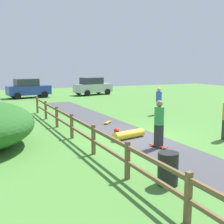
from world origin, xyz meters
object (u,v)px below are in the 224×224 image
at_px(parked_car_blue, 28,88).
at_px(trash_bin, 168,169).
at_px(bystander_blue, 159,100).
at_px(skater_riding, 159,121).
at_px(skateboard_loose, 108,122).
at_px(skater_fallen, 128,134).
at_px(parked_car_silver, 93,86).

bearing_deg(parked_car_blue, trash_bin, -90.63).
bearing_deg(bystander_blue, trash_bin, -123.46).
relative_size(bystander_blue, parked_car_blue, 0.41).
bearing_deg(skater_riding, skateboard_loose, 87.74).
distance_m(skater_fallen, parked_car_blue, 18.81).
distance_m(skateboard_loose, parked_car_silver, 16.28).
height_order(skater_riding, parked_car_silver, parked_car_silver).
height_order(trash_bin, skater_fallen, trash_bin).
distance_m(bystander_blue, parked_car_silver, 14.10).
height_order(trash_bin, parked_car_silver, parked_car_silver).
height_order(bystander_blue, parked_car_blue, parked_car_blue).
distance_m(trash_bin, parked_car_blue, 23.61).
xyz_separation_m(trash_bin, skater_riding, (1.79, 3.01, 0.62)).
height_order(skateboard_loose, parked_car_blue, parked_car_blue).
height_order(bystander_blue, parked_car_silver, parked_car_silver).
bearing_deg(skateboard_loose, parked_car_silver, 71.16).
xyz_separation_m(parked_car_silver, parked_car_blue, (-6.98, 0.01, 0.00)).
bearing_deg(trash_bin, skateboard_loose, 76.36).
xyz_separation_m(skater_riding, parked_car_silver, (5.45, 20.58, -0.11)).
relative_size(skater_fallen, bystander_blue, 0.91).
bearing_deg(parked_car_blue, parked_car_silver, -0.04).
xyz_separation_m(bystander_blue, parked_car_blue, (-6.04, 14.07, -0.03)).
distance_m(skater_fallen, parked_car_silver, 19.65).
bearing_deg(skater_riding, trash_bin, -120.67).
height_order(skater_riding, parked_car_blue, parked_car_blue).
bearing_deg(bystander_blue, parked_car_blue, 113.24).
bearing_deg(parked_car_silver, parked_car_blue, 179.96).
height_order(skater_fallen, parked_car_blue, parked_car_blue).
bearing_deg(bystander_blue, skateboard_loose, -162.99).
relative_size(trash_bin, skater_fallen, 0.56).
bearing_deg(trash_bin, parked_car_silver, 72.94).
bearing_deg(parked_car_blue, bystander_blue, -66.76).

